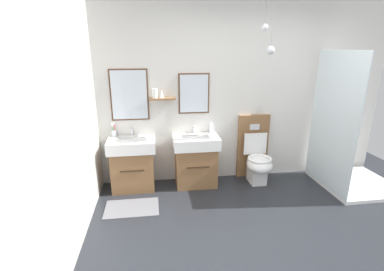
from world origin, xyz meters
TOP-DOWN VIEW (x-y plane):
  - ground_plane at (0.00, 0.00)m, footprint 5.68×4.89m
  - wall_back at (-0.01, 1.78)m, footprint 4.48×0.59m
  - wall_left at (-2.18, 0.00)m, footprint 0.12×3.69m
  - bath_mat at (-1.65, 0.94)m, footprint 0.68×0.44m
  - vanity_sink_left at (-1.65, 1.53)m, footprint 0.66×0.47m
  - tap_on_left_sink at (-1.65, 1.69)m, footprint 0.03×0.13m
  - vanity_sink_right at (-0.73, 1.53)m, footprint 0.66×0.47m
  - tap_on_right_sink at (-0.73, 1.69)m, footprint 0.03×0.13m
  - toilet at (0.20, 1.52)m, footprint 0.48×0.62m
  - toothbrush_cup at (-1.90, 1.68)m, footprint 0.07×0.08m
  - soap_dispenser at (-0.47, 1.69)m, footprint 0.06×0.06m
  - shower_tray at (1.45, 1.14)m, footprint 1.05×1.02m

SIDE VIEW (x-z plane):
  - ground_plane at x=0.00m, z-range -0.10..0.00m
  - bath_mat at x=-1.65m, z-range 0.00..0.01m
  - toilet at x=0.20m, z-range -0.12..0.88m
  - shower_tray at x=1.45m, z-range -0.59..1.36m
  - vanity_sink_left at x=-1.65m, z-range 0.02..0.77m
  - vanity_sink_right at x=-0.73m, z-range 0.02..0.77m
  - toothbrush_cup at x=-1.90m, z-range 0.70..0.91m
  - tap_on_left_sink at x=-1.65m, z-range 0.76..0.88m
  - tap_on_right_sink at x=-0.73m, z-range 0.76..0.88m
  - soap_dispenser at x=-0.47m, z-range 0.73..0.91m
  - wall_left at x=-2.18m, z-range 0.00..2.67m
  - wall_back at x=-0.01m, z-range 0.00..2.67m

